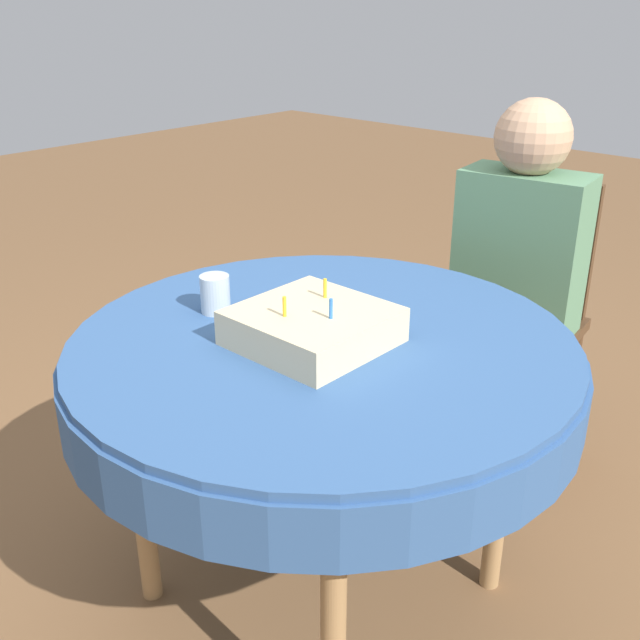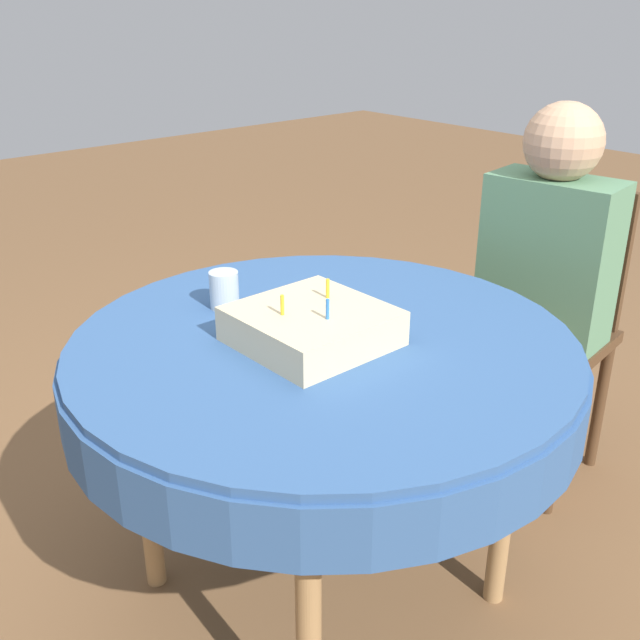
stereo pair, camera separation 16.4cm
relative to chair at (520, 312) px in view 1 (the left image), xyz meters
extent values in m
plane|color=brown|center=(-0.01, -0.92, -0.50)|extent=(12.00, 12.00, 0.00)
cylinder|color=#335689|center=(-0.01, -0.92, 0.22)|extent=(1.13, 1.13, 0.02)
cylinder|color=#335689|center=(-0.01, -0.92, 0.14)|extent=(1.15, 1.15, 0.13)
cylinder|color=#A37A4C|center=(-0.32, -1.23, -0.15)|extent=(0.05, 0.05, 0.71)
cylinder|color=#A37A4C|center=(0.30, -1.23, -0.15)|extent=(0.05, 0.05, 0.71)
cylinder|color=#A37A4C|center=(-0.32, -0.61, -0.15)|extent=(0.05, 0.05, 0.71)
cylinder|color=#A37A4C|center=(0.30, -0.61, -0.15)|extent=(0.05, 0.05, 0.71)
cube|color=#4C331E|center=(0.01, -0.06, -0.04)|extent=(0.43, 0.43, 0.04)
cube|color=#4C331E|center=(-0.02, 0.11, 0.19)|extent=(0.34, 0.08, 0.43)
cylinder|color=#4C331E|center=(-0.13, -0.25, -0.28)|extent=(0.04, 0.04, 0.44)
cylinder|color=#4C331E|center=(0.19, -0.20, -0.28)|extent=(0.04, 0.04, 0.44)
cylinder|color=#4C331E|center=(-0.18, 0.07, -0.28)|extent=(0.04, 0.04, 0.44)
cylinder|color=#4C331E|center=(0.15, 0.12, -0.28)|extent=(0.04, 0.04, 0.44)
cylinder|color=tan|center=(-0.06, -0.22, -0.26)|extent=(0.09, 0.09, 0.48)
cylinder|color=tan|center=(0.12, -0.19, -0.26)|extent=(0.09, 0.09, 0.48)
cube|color=#568460|center=(0.01, -0.06, 0.22)|extent=(0.39, 0.24, 0.48)
sphere|color=tan|center=(0.01, -0.06, 0.56)|extent=(0.22, 0.22, 0.22)
cube|color=beige|center=(-0.01, -0.95, 0.26)|extent=(0.30, 0.30, 0.08)
cylinder|color=blue|center=(0.05, -0.96, 0.33)|extent=(0.01, 0.01, 0.04)
cylinder|color=gold|center=(-0.04, -0.88, 0.33)|extent=(0.01, 0.01, 0.04)
cylinder|color=gold|center=(-0.03, -1.02, 0.33)|extent=(0.01, 0.01, 0.04)
cylinder|color=silver|center=(-0.30, -0.98, 0.27)|extent=(0.07, 0.07, 0.09)
camera|label=1|loc=(1.00, -2.03, 0.94)|focal=42.00mm
camera|label=2|loc=(1.12, -1.92, 0.94)|focal=42.00mm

